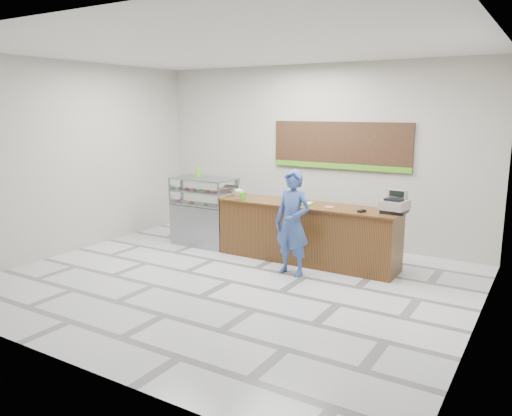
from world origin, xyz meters
The scene contains 16 objects.
floor centered at (0.00, 0.00, 0.00)m, with size 7.00×7.00×0.00m, color silver.
back_wall centered at (0.00, 3.00, 1.75)m, with size 7.00×7.00×0.00m, color #B3AFA5.
ceiling centered at (0.00, 0.00, 3.50)m, with size 7.00×7.00×0.00m, color silver.
sales_counter centered at (0.55, 1.55, 0.52)m, with size 3.26×0.76×1.03m.
display_case centered at (-1.67, 1.55, 0.68)m, with size 1.22×0.72×1.33m.
menu_board centered at (0.55, 2.96, 1.93)m, with size 2.80×0.06×0.90m.
cash_register centered at (2.05, 1.61, 1.16)m, with size 0.42×0.44×0.35m.
card_terminal centered at (1.59, 1.37, 1.05)m, with size 0.07×0.15×0.04m, color black.
serving_tray centered at (0.46, 1.54, 1.04)m, with size 0.42×0.34×0.02m.
napkin_box centered at (-0.95, 1.67, 1.09)m, with size 0.13×0.13×0.11m, color white.
straw_cup centered at (-0.86, 1.58, 1.09)m, with size 0.07×0.07×0.11m, color silver.
promo_box centered at (-0.65, 1.29, 1.10)m, with size 0.16×0.11×0.15m, color #4FA31E.
donut_decal centered at (0.98, 1.51, 1.03)m, with size 0.16×0.16×0.00m, color #DA5A96.
green_cup_left centered at (-1.99, 1.78, 1.41)m, with size 0.10×0.10×0.15m, color #4FA31E.
green_cup_right centered at (-1.92, 1.70, 1.41)m, with size 0.10×0.10×0.15m, color #4FA31E.
customer centered at (0.65, 0.82, 0.85)m, with size 0.62×0.41×1.71m, color #355095.
Camera 1 is at (4.19, -6.11, 2.65)m, focal length 35.00 mm.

